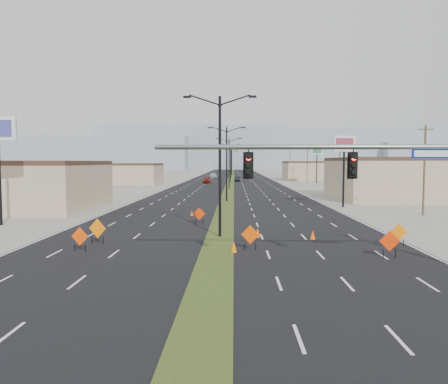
{
  "coord_description": "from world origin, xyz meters",
  "views": [
    {
      "loc": [
        1.02,
        -19.0,
        5.4
      ],
      "look_at": [
        0.28,
        12.52,
        3.2
      ],
      "focal_mm": 35.0,
      "sensor_mm": 36.0,
      "label": 1
    }
  ],
  "objects_px": {
    "streetlight_4": "(231,161)",
    "construction_sign_2": "(199,214)",
    "streetlight_1": "(227,161)",
    "construction_sign_5": "(390,242)",
    "cone_3": "(192,213)",
    "pole_sign_east_near": "(344,150)",
    "construction_sign_3": "(250,236)",
    "streetlight_2": "(229,161)",
    "cone_2": "(313,235)",
    "streetlight_3": "(230,161)",
    "pole_sign_east_far": "(317,153)",
    "cone_1": "(234,247)",
    "construction_sign_4": "(399,233)",
    "construction_sign_0": "(80,237)",
    "signal_mast": "(392,174)",
    "car_mid": "(238,179)",
    "cone_0": "(258,233)",
    "streetlight_0": "(220,161)",
    "car_far": "(213,176)",
    "car_left": "(207,180)",
    "construction_sign_1": "(97,229)",
    "streetlight_5": "(232,162)",
    "streetlight_6": "(232,162)"
  },
  "relations": [
    {
      "from": "car_far",
      "to": "construction_sign_2",
      "type": "height_order",
      "value": "car_far"
    },
    {
      "from": "construction_sign_4",
      "to": "cone_0",
      "type": "xyz_separation_m",
      "value": [
        -8.77,
        3.22,
        -0.55
      ]
    },
    {
      "from": "streetlight_4",
      "to": "construction_sign_2",
      "type": "relative_size",
      "value": 6.97
    },
    {
      "from": "signal_mast",
      "to": "construction_sign_1",
      "type": "bearing_deg",
      "value": 157.13
    },
    {
      "from": "cone_3",
      "to": "construction_sign_5",
      "type": "bearing_deg",
      "value": -55.45
    },
    {
      "from": "streetlight_1",
      "to": "construction_sign_5",
      "type": "bearing_deg",
      "value": -74.33
    },
    {
      "from": "streetlight_1",
      "to": "construction_sign_0",
      "type": "bearing_deg",
      "value": -103.9
    },
    {
      "from": "signal_mast",
      "to": "cone_2",
      "type": "height_order",
      "value": "signal_mast"
    },
    {
      "from": "streetlight_0",
      "to": "streetlight_1",
      "type": "bearing_deg",
      "value": 90.0
    },
    {
      "from": "streetlight_6",
      "to": "construction_sign_4",
      "type": "relative_size",
      "value": 6.7
    },
    {
      "from": "construction_sign_1",
      "to": "streetlight_0",
      "type": "bearing_deg",
      "value": 40.22
    },
    {
      "from": "construction_sign_2",
      "to": "construction_sign_3",
      "type": "height_order",
      "value": "construction_sign_3"
    },
    {
      "from": "streetlight_1",
      "to": "construction_sign_5",
      "type": "height_order",
      "value": "streetlight_1"
    },
    {
      "from": "construction_sign_1",
      "to": "construction_sign_4",
      "type": "height_order",
      "value": "construction_sign_1"
    },
    {
      "from": "construction_sign_5",
      "to": "streetlight_3",
      "type": "bearing_deg",
      "value": 95.92
    },
    {
      "from": "construction_sign_2",
      "to": "construction_sign_4",
      "type": "height_order",
      "value": "construction_sign_4"
    },
    {
      "from": "streetlight_0",
      "to": "car_mid",
      "type": "height_order",
      "value": "streetlight_0"
    },
    {
      "from": "streetlight_0",
      "to": "construction_sign_4",
      "type": "height_order",
      "value": "streetlight_0"
    },
    {
      "from": "signal_mast",
      "to": "pole_sign_east_far",
      "type": "bearing_deg",
      "value": 81.61
    },
    {
      "from": "streetlight_0",
      "to": "car_mid",
      "type": "distance_m",
      "value": 87.78
    },
    {
      "from": "construction_sign_3",
      "to": "cone_0",
      "type": "xyz_separation_m",
      "value": [
        0.7,
        4.59,
        -0.58
      ]
    },
    {
      "from": "construction_sign_2",
      "to": "construction_sign_4",
      "type": "relative_size",
      "value": 0.96
    },
    {
      "from": "streetlight_4",
      "to": "construction_sign_2",
      "type": "height_order",
      "value": "streetlight_4"
    },
    {
      "from": "streetlight_3",
      "to": "streetlight_5",
      "type": "height_order",
      "value": "same"
    },
    {
      "from": "streetlight_2",
      "to": "streetlight_1",
      "type": "bearing_deg",
      "value": -90.0
    },
    {
      "from": "construction_sign_3",
      "to": "pole_sign_east_far",
      "type": "relative_size",
      "value": 0.17
    },
    {
      "from": "construction_sign_4",
      "to": "streetlight_1",
      "type": "bearing_deg",
      "value": 105.63
    },
    {
      "from": "construction_sign_0",
      "to": "pole_sign_east_near",
      "type": "height_order",
      "value": "pole_sign_east_near"
    },
    {
      "from": "signal_mast",
      "to": "construction_sign_4",
      "type": "height_order",
      "value": "signal_mast"
    },
    {
      "from": "cone_1",
      "to": "cone_2",
      "type": "relative_size",
      "value": 1.04
    },
    {
      "from": "streetlight_5",
      "to": "car_far",
      "type": "bearing_deg",
      "value": -102.4
    },
    {
      "from": "construction_sign_3",
      "to": "construction_sign_4",
      "type": "bearing_deg",
      "value": 28.91
    },
    {
      "from": "car_left",
      "to": "car_mid",
      "type": "xyz_separation_m",
      "value": [
        7.85,
        9.81,
        -0.06
      ]
    },
    {
      "from": "car_far",
      "to": "construction_sign_4",
      "type": "relative_size",
      "value": 3.59
    },
    {
      "from": "construction_sign_3",
      "to": "construction_sign_5",
      "type": "xyz_separation_m",
      "value": [
        7.72,
        -1.97,
        -0.0
      ]
    },
    {
      "from": "construction_sign_5",
      "to": "cone_3",
      "type": "height_order",
      "value": "construction_sign_5"
    },
    {
      "from": "construction_sign_0",
      "to": "streetlight_3",
      "type": "bearing_deg",
      "value": 96.5
    },
    {
      "from": "streetlight_0",
      "to": "cone_0",
      "type": "distance_m",
      "value": 5.77
    },
    {
      "from": "construction_sign_4",
      "to": "construction_sign_0",
      "type": "bearing_deg",
      "value": -178.74
    },
    {
      "from": "streetlight_2",
      "to": "cone_2",
      "type": "height_order",
      "value": "streetlight_2"
    },
    {
      "from": "car_left",
      "to": "pole_sign_east_near",
      "type": "distance_m",
      "value": 60.5
    },
    {
      "from": "cone_3",
      "to": "pole_sign_east_near",
      "type": "xyz_separation_m",
      "value": [
        17.19,
        8.9,
        6.53
      ]
    },
    {
      "from": "streetlight_0",
      "to": "cone_1",
      "type": "height_order",
      "value": "streetlight_0"
    },
    {
      "from": "streetlight_3",
      "to": "pole_sign_east_far",
      "type": "relative_size",
      "value": 1.1
    },
    {
      "from": "car_mid",
      "to": "cone_0",
      "type": "bearing_deg",
      "value": -86.38
    },
    {
      "from": "cone_1",
      "to": "construction_sign_5",
      "type": "bearing_deg",
      "value": -8.34
    },
    {
      "from": "streetlight_3",
      "to": "car_far",
      "type": "height_order",
      "value": "streetlight_3"
    },
    {
      "from": "cone_1",
      "to": "cone_0",
      "type": "bearing_deg",
      "value": 72.2
    },
    {
      "from": "car_mid",
      "to": "car_far",
      "type": "relative_size",
      "value": 0.79
    },
    {
      "from": "construction_sign_3",
      "to": "cone_2",
      "type": "relative_size",
      "value": 2.45
    }
  ]
}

